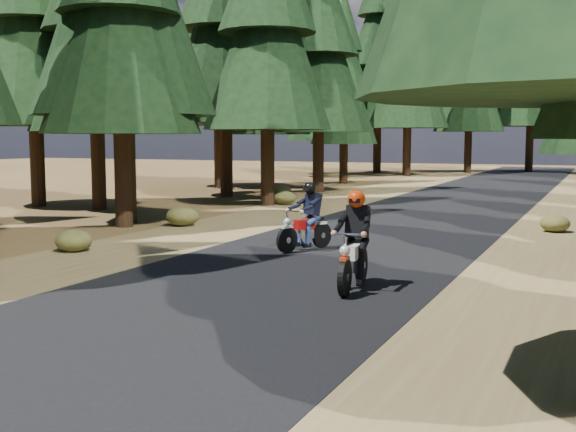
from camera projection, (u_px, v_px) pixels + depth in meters
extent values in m
plane|color=#4C391B|center=(252.00, 289.00, 12.29)|extent=(120.00, 120.00, 0.00)
cube|color=black|center=(349.00, 248.00, 16.84)|extent=(6.00, 100.00, 0.01)
cube|color=brown|center=(181.00, 237.00, 18.69)|extent=(3.20, 100.00, 0.01)
cube|color=brown|center=(558.00, 261.00, 14.98)|extent=(3.20, 100.00, 0.01)
cylinder|color=black|center=(122.00, 134.00, 20.54)|extent=(0.51, 0.51, 5.34)
cone|color=black|center=(119.00, 14.00, 20.18)|extent=(4.54, 4.54, 6.68)
cylinder|color=black|center=(126.00, 116.00, 21.38)|extent=(0.56, 0.56, 6.43)
cylinder|color=black|center=(97.00, 131.00, 25.51)|extent=(0.52, 0.52, 5.56)
cone|color=black|center=(95.00, 31.00, 25.13)|extent=(4.73, 4.73, 6.95)
cylinder|color=black|center=(267.00, 130.00, 27.17)|extent=(0.53, 0.53, 5.72)
cone|color=black|center=(267.00, 33.00, 26.78)|extent=(4.86, 4.86, 7.15)
cylinder|color=black|center=(226.00, 123.00, 31.20)|extent=(0.55, 0.55, 6.37)
cone|color=black|center=(225.00, 29.00, 30.76)|extent=(5.41, 5.41, 7.96)
cylinder|color=black|center=(318.00, 132.00, 33.67)|extent=(0.53, 0.53, 5.64)
cone|color=black|center=(319.00, 55.00, 33.29)|extent=(4.79, 4.79, 7.05)
cylinder|color=black|center=(267.00, 134.00, 37.48)|extent=(0.52, 0.52, 5.45)
cone|color=black|center=(266.00, 68.00, 37.11)|extent=(4.63, 4.63, 6.81)
cone|color=black|center=(266.00, 19.00, 36.84)|extent=(3.54, 3.54, 4.90)
cylinder|color=black|center=(344.00, 144.00, 40.27)|extent=(0.48, 0.48, 4.42)
cone|color=black|center=(344.00, 94.00, 39.97)|extent=(3.76, 3.76, 5.52)
cone|color=black|center=(344.00, 57.00, 39.76)|extent=(2.87, 2.87, 3.98)
cone|color=black|center=(345.00, 20.00, 39.54)|extent=(1.99, 1.99, 3.31)
cylinder|color=black|center=(318.00, 140.00, 46.57)|extent=(0.49, 0.49, 4.75)
cone|color=black|center=(318.00, 94.00, 46.24)|extent=(4.04, 4.04, 5.93)
cone|color=black|center=(318.00, 60.00, 46.01)|extent=(3.09, 3.09, 4.27)
cone|color=black|center=(318.00, 26.00, 45.78)|extent=(2.14, 2.14, 3.56)
cylinder|color=black|center=(36.00, 126.00, 26.70)|extent=(0.54, 0.54, 6.00)
cone|color=black|center=(32.00, 22.00, 26.30)|extent=(5.10, 5.10, 7.50)
cylinder|color=black|center=(219.00, 125.00, 37.18)|extent=(0.56, 0.56, 6.40)
cone|color=black|center=(218.00, 46.00, 36.75)|extent=(5.44, 5.44, 8.00)
cylinder|color=black|center=(407.00, 128.00, 48.39)|extent=(0.56, 0.56, 6.40)
cone|color=black|center=(408.00, 67.00, 47.95)|extent=(5.44, 5.44, 8.00)
cone|color=black|center=(409.00, 23.00, 47.64)|extent=(4.16, 4.16, 5.76)
cylinder|color=black|center=(377.00, 126.00, 52.30)|extent=(0.57, 0.57, 6.80)
cone|color=black|center=(378.00, 66.00, 51.84)|extent=(5.78, 5.78, 8.50)
cone|color=black|center=(379.00, 23.00, 51.51)|extent=(4.42, 4.42, 6.12)
cylinder|color=black|center=(468.00, 131.00, 52.65)|extent=(0.54, 0.54, 6.00)
cone|color=black|center=(470.00, 79.00, 52.24)|extent=(5.10, 5.10, 7.50)
cone|color=black|center=(471.00, 41.00, 51.95)|extent=(3.90, 3.90, 5.40)
cone|color=black|center=(472.00, 3.00, 51.65)|extent=(2.70, 2.70, 4.50)
cylinder|color=black|center=(530.00, 126.00, 53.71)|extent=(0.57, 0.57, 6.80)
cone|color=black|center=(532.00, 68.00, 53.25)|extent=(5.78, 5.78, 8.50)
cone|color=black|center=(534.00, 26.00, 52.92)|extent=(4.42, 4.42, 6.12)
cylinder|color=black|center=(319.00, 134.00, 49.94)|extent=(0.52, 0.52, 5.60)
cone|color=black|center=(319.00, 83.00, 49.56)|extent=(4.76, 4.76, 7.00)
cone|color=black|center=(319.00, 45.00, 49.29)|extent=(3.64, 3.64, 5.04)
cone|color=black|center=(319.00, 8.00, 49.01)|extent=(2.52, 2.52, 4.20)
ellipsoid|color=#474C1E|center=(74.00, 241.00, 16.27)|extent=(0.82, 0.82, 0.49)
ellipsoid|color=#474C1E|center=(182.00, 216.00, 20.96)|extent=(0.94, 0.94, 0.57)
ellipsoid|color=#474C1E|center=(278.00, 191.00, 30.15)|extent=(1.09, 1.09, 0.65)
ellipsoid|color=#474C1E|center=(284.00, 198.00, 27.65)|extent=(0.87, 0.87, 0.52)
ellipsoid|color=#474C1E|center=(555.00, 223.00, 19.61)|extent=(0.79, 0.79, 0.48)
cube|color=black|center=(354.00, 223.00, 12.08)|extent=(0.40, 0.26, 0.54)
sphere|color=red|center=(354.00, 200.00, 12.04)|extent=(0.33, 0.33, 0.30)
cube|color=black|center=(305.00, 205.00, 16.31)|extent=(0.40, 0.33, 0.50)
sphere|color=black|center=(305.00, 188.00, 16.27)|extent=(0.36, 0.36, 0.28)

